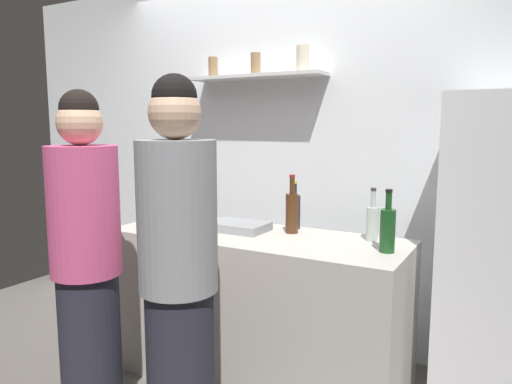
{
  "coord_description": "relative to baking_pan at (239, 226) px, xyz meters",
  "views": [
    {
      "loc": [
        1.56,
        -1.86,
        1.53
      ],
      "look_at": [
        0.22,
        0.53,
        1.14
      ],
      "focal_mm": 33.8,
      "sensor_mm": 36.0,
      "label": 1
    }
  ],
  "objects": [
    {
      "name": "water_bottle_plastic",
      "position": [
        -0.54,
        0.05,
        0.09
      ],
      "size": [
        0.1,
        0.1,
        0.26
      ],
      "color": "silver",
      "rests_on": "counter"
    },
    {
      "name": "baking_pan",
      "position": [
        0.0,
        0.0,
        0.0
      ],
      "size": [
        0.34,
        0.24,
        0.05
      ],
      "primitive_type": "cube",
      "color": "gray",
      "rests_on": "counter"
    },
    {
      "name": "person_grey_hoodie",
      "position": [
        0.21,
        -0.84,
        -0.05
      ],
      "size": [
        0.34,
        0.34,
        1.74
      ],
      "rotation": [
        0.0,
        0.0,
        1.02
      ],
      "color": "#262633",
      "rests_on": "ground"
    },
    {
      "name": "utensil_holder",
      "position": [
        -0.56,
        -0.19,
        0.04
      ],
      "size": [
        0.09,
        0.09,
        0.22
      ],
      "color": "#B2B2B7",
      "rests_on": "counter"
    },
    {
      "name": "wine_bottle_dark_glass",
      "position": [
        0.26,
        0.22,
        0.09
      ],
      "size": [
        0.07,
        0.07,
        0.29
      ],
      "color": "black",
      "rests_on": "counter"
    },
    {
      "name": "wine_bottle_amber_glass",
      "position": [
        0.31,
        0.1,
        0.1
      ],
      "size": [
        0.07,
        0.07,
        0.35
      ],
      "color": "#472814",
      "rests_on": "counter"
    },
    {
      "name": "back_wall_assembly",
      "position": [
        -0.08,
        0.68,
        0.38
      ],
      "size": [
        4.8,
        0.32,
        2.6
      ],
      "color": "white",
      "rests_on": "ground"
    },
    {
      "name": "wine_bottle_green_glass",
      "position": [
        0.9,
        -0.06,
        0.09
      ],
      "size": [
        0.08,
        0.08,
        0.32
      ],
      "color": "#19471E",
      "rests_on": "counter"
    },
    {
      "name": "counter",
      "position": [
        0.14,
        -0.04,
        -0.47
      ],
      "size": [
        1.74,
        0.65,
        0.89
      ],
      "primitive_type": "cube",
      "color": "#B7B2A8",
      "rests_on": "ground"
    },
    {
      "name": "person_pink_top",
      "position": [
        -0.37,
        -0.83,
        -0.08
      ],
      "size": [
        0.34,
        0.34,
        1.69
      ],
      "rotation": [
        0.0,
        0.0,
        0.79
      ],
      "color": "#262633",
      "rests_on": "ground"
    },
    {
      "name": "wine_bottle_pale_glass",
      "position": [
        0.77,
        0.14,
        0.08
      ],
      "size": [
        0.07,
        0.07,
        0.29
      ],
      "color": "#B2BFB2",
      "rests_on": "counter"
    }
  ]
}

